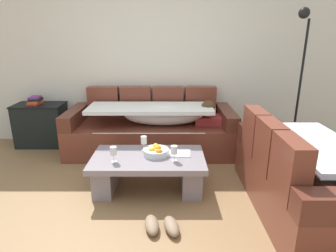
% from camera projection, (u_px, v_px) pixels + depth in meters
% --- Properties ---
extents(ground_plane, '(14.00, 14.00, 0.00)m').
position_uv_depth(ground_plane, '(138.00, 216.00, 2.65)').
color(ground_plane, olive).
extents(back_wall, '(9.00, 0.10, 2.70)m').
position_uv_depth(back_wall, '(150.00, 54.00, 4.30)').
color(back_wall, silver).
rests_on(back_wall, ground_plane).
extents(couch_along_wall, '(2.33, 0.92, 0.88)m').
position_uv_depth(couch_along_wall, '(155.00, 129.00, 4.10)').
color(couch_along_wall, brown).
rests_on(couch_along_wall, ground_plane).
extents(couch_near_window, '(0.92, 1.71, 0.88)m').
position_uv_depth(couch_near_window, '(305.00, 178.00, 2.68)').
color(couch_near_window, brown).
rests_on(couch_near_window, ground_plane).
extents(coffee_table, '(1.20, 0.68, 0.38)m').
position_uv_depth(coffee_table, '(149.00, 169.00, 3.07)').
color(coffee_table, gray).
rests_on(coffee_table, ground_plane).
extents(fruit_bowl, '(0.28, 0.28, 0.10)m').
position_uv_depth(fruit_bowl, '(157.00, 151.00, 3.06)').
color(fruit_bowl, silver).
rests_on(fruit_bowl, coffee_table).
extents(wine_glass_near_left, '(0.07, 0.07, 0.17)m').
position_uv_depth(wine_glass_near_left, '(115.00, 151.00, 2.87)').
color(wine_glass_near_left, silver).
rests_on(wine_glass_near_left, coffee_table).
extents(wine_glass_near_right, '(0.07, 0.07, 0.17)m').
position_uv_depth(wine_glass_near_right, '(175.00, 151.00, 2.89)').
color(wine_glass_near_right, silver).
rests_on(wine_glass_near_right, coffee_table).
extents(wine_glass_far_back, '(0.07, 0.07, 0.17)m').
position_uv_depth(wine_glass_far_back, '(145.00, 141.00, 3.16)').
color(wine_glass_far_back, silver).
rests_on(wine_glass_far_back, coffee_table).
extents(open_magazine, '(0.30, 0.23, 0.01)m').
position_uv_depth(open_magazine, '(179.00, 153.00, 3.11)').
color(open_magazine, white).
rests_on(open_magazine, coffee_table).
extents(side_cabinet, '(0.72, 0.44, 0.64)m').
position_uv_depth(side_cabinet, '(43.00, 125.00, 4.33)').
color(side_cabinet, black).
rests_on(side_cabinet, ground_plane).
extents(book_stack_on_cabinet, '(0.19, 0.23, 0.12)m').
position_uv_depth(book_stack_on_cabinet, '(37.00, 100.00, 4.22)').
color(book_stack_on_cabinet, red).
rests_on(book_stack_on_cabinet, side_cabinet).
extents(floor_lamp, '(0.33, 0.31, 1.95)m').
position_uv_depth(floor_lamp, '(300.00, 74.00, 3.80)').
color(floor_lamp, black).
rests_on(floor_lamp, ground_plane).
extents(pair_of_shoes, '(0.34, 0.31, 0.09)m').
position_uv_depth(pair_of_shoes, '(163.00, 225.00, 2.45)').
color(pair_of_shoes, '#8C7259').
rests_on(pair_of_shoes, ground_plane).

